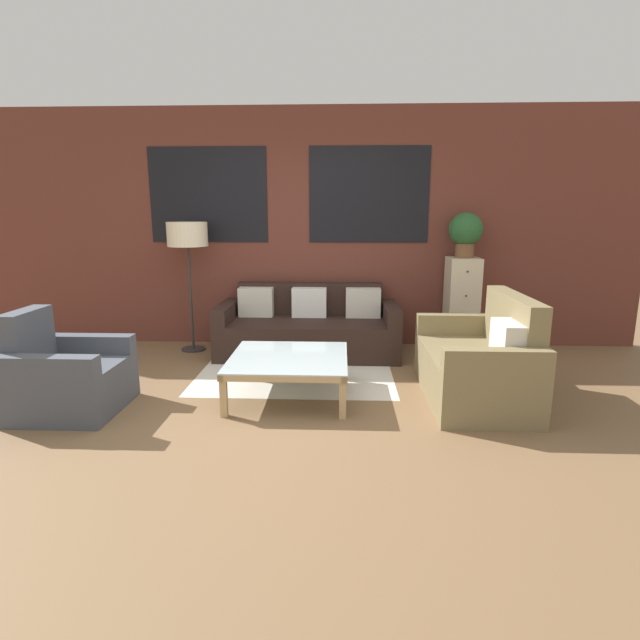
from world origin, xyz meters
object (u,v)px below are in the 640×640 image
Objects in this scene: drawer_cabinet at (461,305)px; couch_dark at (309,329)px; settee_vintage at (479,364)px; coffee_table at (289,361)px; armchair_corner at (66,378)px; floor_lamp at (188,238)px; potted_plant at (466,232)px.

couch_dark is at bearing -173.33° from drawer_cabinet.
drawer_cabinet is (1.77, 0.21, 0.26)m from couch_dark.
coffee_table is (-1.66, -0.02, 0.01)m from settee_vintage.
armchair_corner is (-3.45, -0.42, -0.03)m from settee_vintage.
armchair_corner is 0.56× the size of floor_lamp.
couch_dark is 1.86× the size of drawer_cabinet.
coffee_table is 0.94× the size of drawer_cabinet.
drawer_cabinet is (3.65, 2.00, 0.27)m from armchair_corner.
settee_vintage is at bearing -97.11° from potted_plant.
potted_plant is (0.20, 1.58, 1.07)m from settee_vintage.
potted_plant is (3.65, 2.00, 1.11)m from armchair_corner.
armchair_corner is at bearing -173.09° from settee_vintage.
floor_lamp is 3.25m from drawer_cabinet.
settee_vintage is at bearing -41.06° from couch_dark.
settee_vintage is 1.68× the size of armchair_corner.
settee_vintage is 2.79× the size of potted_plant.
drawer_cabinet reaches higher than couch_dark.
coffee_table is at bearing -48.58° from floor_lamp.
coffee_table is (-0.08, -1.39, 0.04)m from couch_dark.
armchair_corner is 4.30m from potted_plant.
drawer_cabinet is (3.15, 0.13, -0.76)m from floor_lamp.
potted_plant reaches higher than drawer_cabinet.
potted_plant is at bearing 2.44° from floor_lamp.
drawer_cabinet reaches higher than armchair_corner.
floor_lamp is (0.49, 1.86, 1.03)m from armchair_corner.
couch_dark is 1.44× the size of settee_vintage.
floor_lamp reaches higher than settee_vintage.
potted_plant is at bearing 28.75° from armchair_corner.
settee_vintage is 0.95× the size of floor_lamp.
drawer_cabinet is at bearing 2.44° from floor_lamp.
couch_dark is 4.01× the size of potted_plant.
drawer_cabinet is (1.86, 1.60, 0.23)m from coffee_table.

